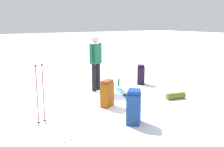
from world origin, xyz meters
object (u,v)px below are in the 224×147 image
Objects in this scene: skier_standing at (96,60)px; sleeping_mat_rolled at (176,96)px; thermos_bottle at (119,82)px; ski_pair_near at (127,96)px; backpack_small_spare at (141,75)px; backpack_bright at (107,93)px; backpack_large_dark at (134,107)px; ski_poles_planted_far at (40,92)px; ski_poles_planted_near at (99,65)px.

skier_standing reaches higher than sleeping_mat_rolled.
thermos_bottle is (-0.88, -0.03, -0.82)m from skier_standing.
skier_standing is at bearing -67.98° from ski_pair_near.
ski_pair_near is 3.12× the size of sleeping_mat_rolled.
backpack_small_spare is at bearing 170.09° from thermos_bottle.
backpack_small_spare is 0.86m from thermos_bottle.
sleeping_mat_rolled is (0.32, 1.89, -0.23)m from backpack_small_spare.
backpack_bright is at bearing 70.60° from skier_standing.
backpack_bright is 2.07m from thermos_bottle.
backpack_large_dark reaches higher than thermos_bottle.
backpack_small_spare is 2.54× the size of thermos_bottle.
backpack_small_spare reaches higher than thermos_bottle.
ski_poles_planted_far is at bearing -4.30° from sleeping_mat_rolled.
ski_poles_planted_far is at bearing 35.91° from ski_poles_planted_near.
skier_standing is 0.23m from ski_poles_planted_near.
thermos_bottle is (-0.46, -1.06, 0.12)m from ski_pair_near.
backpack_bright is (-0.13, -1.25, -0.02)m from backpack_large_dark.
ski_poles_planted_far is (1.78, 0.25, 0.38)m from backpack_bright.
ski_pair_near is 2.89m from ski_poles_planted_far.
backpack_bright reaches higher than thermos_bottle.
skier_standing is 1.33× the size of ski_poles_planted_far.
sleeping_mat_rolled is at bearing 134.90° from ski_pair_near.
ski_poles_planted_far is at bearing 21.97° from backpack_small_spare.
sleeping_mat_rolled is at bearing -160.33° from backpack_large_dark.
skier_standing is 1.69m from backpack_bright.
ski_pair_near is at bearing -122.24° from backpack_large_dark.
backpack_bright is 1.71m from ski_poles_planted_near.
skier_standing is 2.51× the size of backpack_bright.
skier_standing reaches higher than ski_poles_planted_far.
ski_poles_planted_near reaches higher than sleeping_mat_rolled.
backpack_large_dark is 2.91m from ski_poles_planted_near.
thermos_bottle is (0.51, -2.04, 0.04)m from sleeping_mat_rolled.
backpack_bright is 2.62m from backpack_small_spare.
backpack_large_dark reaches higher than backpack_bright.
ski_pair_near is at bearing -45.10° from sleeping_mat_rolled.
ski_poles_planted_far is 3.68m from thermos_bottle.
sleeping_mat_rolled reaches higher than ski_pair_near.
ski_poles_planted_near reaches higher than backpack_bright.
backpack_large_dark is 3.17m from thermos_bottle.
skier_standing is 0.99× the size of ski_pair_near.
ski_poles_planted_far is at bearing 14.36° from ski_pair_near.
ski_poles_planted_near is at bearing 0.02° from thermos_bottle.
backpack_bright is at bearing -172.10° from ski_poles_planted_far.
skier_standing is at bearing -109.40° from backpack_bright.
ski_poles_planted_far reaches higher than thermos_bottle.
skier_standing is 2.88m from backpack_large_dark.
backpack_large_dark is at bearing 148.50° from ski_poles_planted_far.
ski_poles_planted_near is 1.10× the size of ski_poles_planted_far.
backpack_small_spare reaches higher than sleeping_mat_rolled.
skier_standing is at bearing -55.34° from sleeping_mat_rolled.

